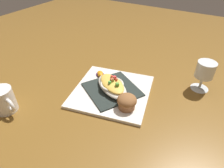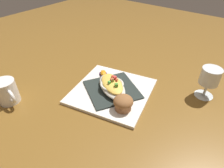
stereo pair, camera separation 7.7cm
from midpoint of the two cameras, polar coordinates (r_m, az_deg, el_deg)
name	(u,v)px [view 2 (the right image)]	position (r m, az deg, el deg)	size (l,w,h in m)	color
ground_plane	(112,92)	(0.79, 2.77, -2.55)	(2.60, 2.60, 0.00)	brown
square_plate	(112,91)	(0.79, 2.78, -2.21)	(0.30, 0.30, 0.01)	white
folded_napkin	(112,89)	(0.78, 2.80, -1.70)	(0.19, 0.19, 0.01)	#27302D
gratin_dish	(112,85)	(0.77, 2.85, -0.40)	(0.17, 0.20, 0.05)	silver
muffin	(123,103)	(0.69, 6.53, -5.66)	(0.07, 0.07, 0.06)	#975F3B
orange_garnish	(103,73)	(0.87, -0.08, 3.06)	(0.06, 0.06, 0.02)	#4F255D
coffee_mug	(7,93)	(0.80, -26.13, -2.49)	(0.08, 0.11, 0.09)	white
stemmed_glass	(210,78)	(0.83, 29.27, 1.43)	(0.07, 0.07, 0.13)	white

